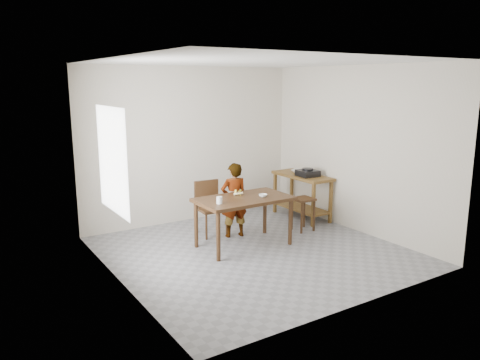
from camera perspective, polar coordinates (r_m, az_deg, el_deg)
floor at (r=6.93m, az=1.81°, el=-8.86°), size 4.00×4.00×0.04m
ceiling at (r=6.49m, az=1.97°, el=14.41°), size 4.00×4.00×0.04m
wall_back at (r=8.29m, az=-6.08°, el=4.30°), size 4.00×0.04×2.70m
wall_front at (r=5.07m, az=14.96°, el=-0.85°), size 4.00×0.04×2.70m
wall_left at (r=5.69m, az=-15.11°, el=0.50°), size 0.04×4.00×2.70m
wall_right at (r=7.88m, az=14.10°, el=3.62°), size 0.04×4.00×2.70m
window_pane at (r=5.87m, az=-15.33°, el=2.31°), size 0.02×1.10×1.30m
dining_table at (r=7.04m, az=0.44°, el=-5.13°), size 1.40×0.80×0.75m
prep_counter at (r=8.57m, az=7.53°, el=-1.96°), size 0.50×1.20×0.80m
child at (r=7.41m, az=-0.75°, el=-2.47°), size 0.48×0.36×1.20m
dining_chair at (r=7.54m, az=-3.49°, el=-3.52°), size 0.45×0.45×0.87m
stool at (r=7.87m, az=7.69°, el=-4.14°), size 0.32×0.32×0.55m
glass_tumbler at (r=6.59m, az=-2.53°, el=-2.47°), size 0.11×0.11×0.10m
small_bowl at (r=6.99m, az=2.82°, el=-1.89°), size 0.17×0.17×0.04m
banana at (r=7.08m, az=-0.20°, el=-1.63°), size 0.18×0.15×0.06m
serving_bowl at (r=8.64m, az=7.08°, el=1.08°), size 0.27×0.27×0.06m
gas_burner at (r=8.33m, az=8.25°, el=0.83°), size 0.35×0.35×0.11m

